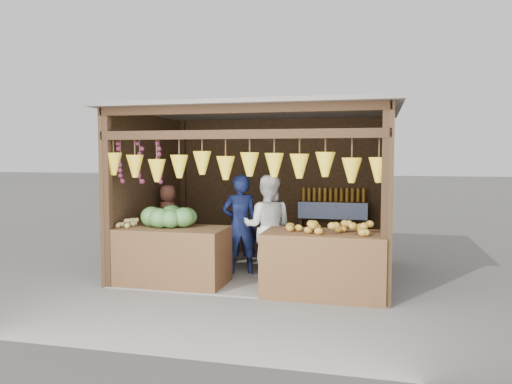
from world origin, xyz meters
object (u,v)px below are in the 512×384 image
counter_right (324,264)px  vendor_seated (168,216)px  counter_left (169,256)px  man_standing (240,225)px  woman_standing (267,227)px

counter_right → vendor_seated: bearing=156.8°
counter_left → man_standing: bearing=44.0°
woman_standing → vendor_seated: size_ratio=1.48×
counter_right → man_standing: size_ratio=1.02×
counter_left → vendor_seated: (-0.52, 1.17, 0.44)m
counter_left → vendor_seated: 1.35m
counter_right → vendor_seated: size_ratio=1.50×
woman_standing → vendor_seated: (-1.87, 0.46, 0.05)m
man_standing → woman_standing: woman_standing is taller
counter_left → counter_right: (2.32, -0.05, 0.01)m
vendor_seated → man_standing: bearing=-151.3°
counter_right → man_standing: (-1.44, 0.90, 0.37)m
woman_standing → man_standing: bearing=-20.0°
counter_left → vendor_seated: bearing=114.0°
man_standing → vendor_seated: bearing=-34.1°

